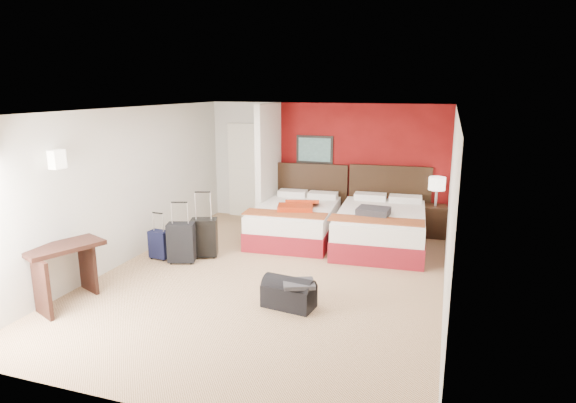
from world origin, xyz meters
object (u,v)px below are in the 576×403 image
at_px(suitcase_black, 205,239).
at_px(duffel_bag, 289,295).
at_px(red_suitcase_open, 299,205).
at_px(nightstand, 434,221).
at_px(desk, 66,274).
at_px(bed_right, 381,229).
at_px(suitcase_navy, 160,246).
at_px(suitcase_charcoal, 181,244).
at_px(table_lamp, 436,192).
at_px(bed_left, 295,222).

relative_size(suitcase_black, duffel_bag, 0.95).
xyz_separation_m(red_suitcase_open, nightstand, (2.40, 1.05, -0.37)).
xyz_separation_m(nightstand, desk, (-4.53, -4.62, 0.10)).
bearing_deg(bed_right, red_suitcase_open, -179.90).
relative_size(nightstand, duffel_bag, 0.91).
relative_size(suitcase_black, suitcase_navy, 1.40).
height_order(red_suitcase_open, suitcase_charcoal, red_suitcase_open).
relative_size(table_lamp, suitcase_black, 0.87).
bearing_deg(nightstand, suitcase_charcoal, -148.68).
relative_size(nightstand, desk, 0.62).
bearing_deg(table_lamp, duffel_bag, -113.87).
distance_m(suitcase_navy, desk, 1.88).
xyz_separation_m(duffel_bag, desk, (-2.84, -0.80, 0.24)).
height_order(bed_left, red_suitcase_open, red_suitcase_open).
height_order(red_suitcase_open, table_lamp, table_lamp).
height_order(bed_right, suitcase_navy, bed_right).
distance_m(red_suitcase_open, suitcase_black, 1.90).
bearing_deg(red_suitcase_open, bed_right, -11.41).
bearing_deg(suitcase_navy, desk, -91.21).
distance_m(nightstand, suitcase_charcoal, 4.78).
height_order(nightstand, suitcase_black, suitcase_black).
height_order(bed_left, table_lamp, table_lamp).
height_order(nightstand, suitcase_navy, nightstand).
bearing_deg(table_lamp, suitcase_black, -146.17).
bearing_deg(bed_left, nightstand, 16.93).
bearing_deg(bed_left, duffel_bag, -78.04).
xyz_separation_m(bed_right, nightstand, (0.90, 0.96, -0.03)).
xyz_separation_m(bed_left, nightstand, (2.50, 0.95, -0.01)).
xyz_separation_m(bed_left, suitcase_charcoal, (-1.37, -1.85, 0.01)).
distance_m(red_suitcase_open, suitcase_navy, 2.60).
xyz_separation_m(nightstand, suitcase_black, (-3.64, -2.44, 0.02)).
bearing_deg(bed_left, bed_right, -4.10).
bearing_deg(table_lamp, nightstand, 0.00).
xyz_separation_m(red_suitcase_open, suitcase_black, (-1.24, -1.39, -0.36)).
bearing_deg(suitcase_charcoal, bed_right, 13.63).
relative_size(bed_right, suitcase_navy, 4.81).
distance_m(suitcase_charcoal, duffel_bag, 2.41).
xyz_separation_m(bed_right, duffel_bag, (-0.79, -2.86, -0.16)).
xyz_separation_m(bed_left, desk, (-2.03, -3.67, 0.09)).
bearing_deg(suitcase_navy, duffel_bag, -16.48).
distance_m(red_suitcase_open, nightstand, 2.65).
bearing_deg(bed_left, suitcase_black, -131.21).
relative_size(bed_left, nightstand, 3.43).
distance_m(red_suitcase_open, table_lamp, 2.63).
distance_m(bed_left, duffel_bag, 2.99).
height_order(suitcase_black, suitcase_navy, suitcase_black).
distance_m(red_suitcase_open, desk, 4.17).
bearing_deg(desk, red_suitcase_open, 82.08).
bearing_deg(suitcase_black, suitcase_charcoal, -142.88).
xyz_separation_m(table_lamp, duffel_bag, (-1.69, -3.82, -0.71)).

